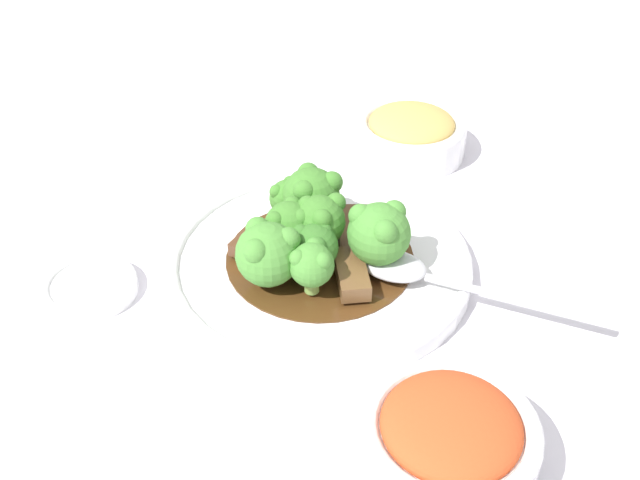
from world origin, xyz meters
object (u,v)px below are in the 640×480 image
(broccoli_floret_3, at_px, (323,220))
(sauce_dish, at_px, (91,287))
(broccoli_floret_2, at_px, (314,194))
(serving_spoon, at_px, (415,272))
(main_plate, at_px, (320,262))
(broccoli_floret_4, at_px, (312,264))
(beef_strip_2, at_px, (361,233))
(beef_strip_0, at_px, (259,249))
(broccoli_floret_1, at_px, (289,225))
(broccoli_floret_5, at_px, (268,253))
(beef_strip_1, at_px, (352,274))
(broccoli_floret_6, at_px, (379,233))
(broccoli_floret_0, at_px, (315,246))
(broccoli_floret_7, at_px, (288,197))
(side_bowl_appetizer, at_px, (411,133))
(side_bowl_kimchi, at_px, (449,440))

(broccoli_floret_3, height_order, sauce_dish, broccoli_floret_3)
(broccoli_floret_2, distance_m, sauce_dish, 0.21)
(broccoli_floret_2, relative_size, serving_spoon, 0.31)
(main_plate, bearing_deg, broccoli_floret_4, -17.98)
(beef_strip_2, xyz_separation_m, broccoli_floret_4, (0.06, -0.05, 0.02))
(main_plate, height_order, beef_strip_0, beef_strip_0)
(broccoli_floret_1, bearing_deg, broccoli_floret_5, -32.92)
(beef_strip_1, height_order, broccoli_floret_6, broccoli_floret_6)
(broccoli_floret_0, height_order, serving_spoon, broccoli_floret_0)
(main_plate, height_order, broccoli_floret_5, broccoli_floret_5)
(beef_strip_1, distance_m, broccoli_floret_0, 0.04)
(beef_strip_0, bearing_deg, broccoli_floret_7, 146.03)
(beef_strip_2, xyz_separation_m, broccoli_floret_6, (0.04, 0.01, 0.03))
(broccoli_floret_7, height_order, side_bowl_appetizer, broccoli_floret_7)
(broccoli_floret_3, distance_m, side_bowl_appetizer, 0.22)
(broccoli_floret_4, height_order, broccoli_floret_6, broccoli_floret_6)
(main_plate, height_order, broccoli_floret_0, broccoli_floret_0)
(beef_strip_0, relative_size, sauce_dish, 0.67)
(broccoli_floret_6, bearing_deg, beef_strip_2, -171.86)
(main_plate, distance_m, broccoli_floret_4, 0.06)
(beef_strip_1, xyz_separation_m, broccoli_floret_0, (-0.02, -0.03, 0.02))
(broccoli_floret_0, relative_size, sauce_dish, 0.58)
(side_bowl_kimchi, distance_m, sauce_dish, 0.33)
(beef_strip_1, bearing_deg, broccoli_floret_2, -168.42)
(main_plate, distance_m, broccoli_floret_3, 0.04)
(beef_strip_2, xyz_separation_m, side_bowl_kimchi, (0.23, 0.01, 0.01))
(broccoli_floret_7, relative_size, sauce_dish, 0.51)
(main_plate, height_order, serving_spoon, serving_spoon)
(broccoli_floret_5, distance_m, side_bowl_kimchi, 0.21)
(broccoli_floret_5, height_order, side_bowl_kimchi, broccoli_floret_5)
(broccoli_floret_3, height_order, broccoli_floret_7, broccoli_floret_3)
(main_plate, bearing_deg, broccoli_floret_6, 63.22)
(main_plate, distance_m, broccoli_floret_0, 0.04)
(main_plate, height_order, broccoli_floret_6, broccoli_floret_6)
(broccoli_floret_4, bearing_deg, broccoli_floret_1, -169.21)
(main_plate, xyz_separation_m, broccoli_floret_4, (0.05, -0.02, 0.04))
(broccoli_floret_1, bearing_deg, broccoli_floret_3, 87.23)
(beef_strip_1, xyz_separation_m, broccoli_floret_5, (-0.01, -0.07, 0.02))
(beef_strip_2, height_order, side_bowl_appetizer, side_bowl_appetizer)
(side_bowl_kimchi, relative_size, side_bowl_appetizer, 0.99)
(broccoli_floret_0, height_order, broccoli_floret_5, broccoli_floret_5)
(broccoli_floret_2, relative_size, broccoli_floret_5, 1.03)
(broccoli_floret_2, bearing_deg, beef_strip_2, 53.42)
(broccoli_floret_2, relative_size, broccoli_floret_4, 1.23)
(broccoli_floret_5, bearing_deg, beef_strip_0, -172.21)
(broccoli_floret_6, distance_m, side_bowl_kimchi, 0.19)
(broccoli_floret_4, relative_size, broccoli_floret_6, 0.77)
(broccoli_floret_0, relative_size, broccoli_floret_4, 0.99)
(broccoli_floret_4, relative_size, broccoli_floret_7, 1.15)
(broccoli_floret_2, xyz_separation_m, broccoli_floret_6, (0.07, 0.04, 0.00))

